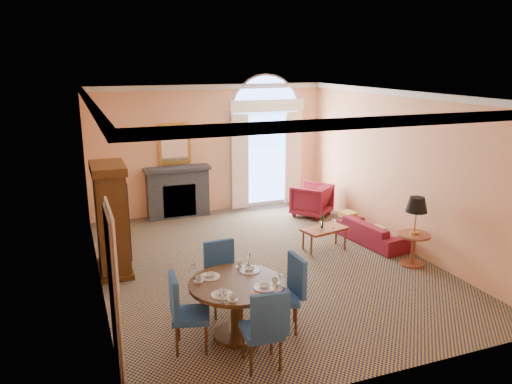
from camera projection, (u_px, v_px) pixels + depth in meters
name	position (u px, v px, depth m)	size (l,w,h in m)	color
ground	(265.00, 264.00, 9.54)	(7.50, 7.50, 0.00)	#14183F
room_envelope	(252.00, 129.00, 9.49)	(6.04, 7.52, 3.45)	#F8AB76
armoire	(111.00, 221.00, 8.96)	(0.58, 1.03, 2.02)	#3A220D
dining_table	(237.00, 297.00, 6.88)	(1.33, 1.33, 1.03)	#3A220D
dining_chair_north	(221.00, 272.00, 7.68)	(0.51, 0.52, 1.09)	navy
dining_chair_south	(266.00, 325.00, 6.14)	(0.53, 0.55, 1.09)	navy
dining_chair_east	(289.00, 288.00, 7.13)	(0.63, 0.63, 1.09)	navy
dining_chair_west	(183.00, 308.00, 6.57)	(0.60, 0.60, 1.09)	navy
sofa	(373.00, 232.00, 10.57)	(1.66, 0.65, 0.49)	maroon
armchair	(312.00, 200.00, 12.42)	(0.85, 0.87, 0.80)	maroon
coffee_table	(324.00, 230.00, 10.17)	(1.00, 0.70, 0.78)	brown
side_table	(415.00, 223.00, 9.30)	(0.62, 0.62, 1.30)	brown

